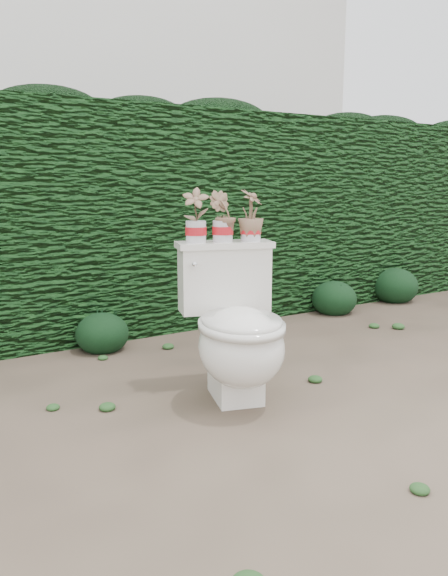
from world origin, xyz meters
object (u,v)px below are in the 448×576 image
potted_plant_center (223,218)px  toilet (237,331)px  potted_plant_left (196,216)px  potted_plant_right (251,217)px

potted_plant_center → toilet: bearing=113.6°
potted_plant_left → potted_plant_center: 0.14m
toilet → potted_plant_right: 0.61m
potted_plant_left → potted_plant_center: potted_plant_left is taller
toilet → potted_plant_right: size_ratio=3.10×
potted_plant_right → toilet: bearing=-177.4°
potted_plant_center → potted_plant_right: size_ratio=0.98×
potted_plant_left → potted_plant_center: (0.14, -0.04, -0.01)m
toilet → potted_plant_center: 0.60m
potted_plant_left → potted_plant_right: potted_plant_left is taller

